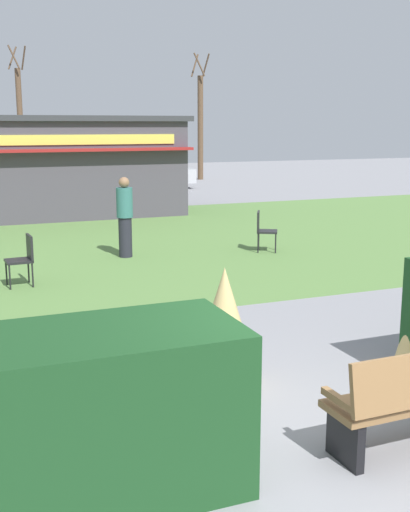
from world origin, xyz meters
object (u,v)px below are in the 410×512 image
at_px(cafe_chair_west, 24,256).
at_px(parked_car_east_slot, 143,174).
at_px(food_kiosk, 29,166).
at_px(parked_car_center_slot, 12,178).
at_px(tree_center_bg, 20,122).
at_px(person_strolling, 125,217).
at_px(tree_right_bg, 200,125).
at_px(cafe_chair_center, 263,228).

relative_size(cafe_chair_west, parked_car_east_slot, 0.21).
bearing_deg(food_kiosk, parked_car_center_slot, 89.04).
distance_m(food_kiosk, tree_center_bg, 13.55).
xyz_separation_m(parked_car_center_slot, tree_center_bg, (1.15, 6.68, 2.25)).
height_order(food_kiosk, parked_car_east_slot, food_kiosk).
height_order(person_strolling, tree_right_bg, tree_right_bg).
bearing_deg(person_strolling, parked_car_east_slot, 55.33).
relative_size(parked_car_east_slot, tree_center_bg, 0.66).
bearing_deg(person_strolling, cafe_chair_center, -27.07).
height_order(cafe_chair_center, tree_center_bg, tree_center_bg).
height_order(cafe_chair_center, person_strolling, person_strolling).
distance_m(person_strolling, parked_car_east_slot, 14.69).
distance_m(food_kiosk, cafe_chair_center, 8.81).
distance_m(tree_right_bg, tree_center_bg, 8.97).
bearing_deg(parked_car_east_slot, tree_center_bg, 122.98).
distance_m(food_kiosk, cafe_chair_west, 9.11).
bearing_deg(parked_car_east_slot, person_strolling, -107.98).
distance_m(food_kiosk, tree_right_bg, 14.23).
distance_m(cafe_chair_center, tree_center_bg, 21.51).
xyz_separation_m(cafe_chair_west, person_strolling, (2.27, 1.75, 0.33)).
bearing_deg(tree_right_bg, tree_center_bg, 159.99).
height_order(food_kiosk, parked_car_center_slot, food_kiosk).
relative_size(cafe_chair_west, person_strolling, 0.53).
distance_m(food_kiosk, parked_car_east_slot, 8.81).
height_order(cafe_chair_center, parked_car_east_slot, parked_car_east_slot).
xyz_separation_m(cafe_chair_center, parked_car_center_slot, (-3.92, 14.52, 0.12)).
distance_m(parked_car_east_slot, tree_right_bg, 5.84).
relative_size(food_kiosk, cafe_chair_west, 10.41).
bearing_deg(cafe_chair_west, food_kiosk, 82.32).
bearing_deg(tree_right_bg, person_strolling, -116.13).
xyz_separation_m(tree_right_bg, tree_center_bg, (-8.43, 3.07, 0.16)).
bearing_deg(cafe_chair_west, person_strolling, 37.57).
bearing_deg(cafe_chair_center, cafe_chair_west, -167.09).
distance_m(person_strolling, parked_car_center_slot, 14.01).
bearing_deg(parked_car_center_slot, tree_right_bg, 20.69).
bearing_deg(tree_center_bg, cafe_chair_west, -96.29).
bearing_deg(tree_right_bg, parked_car_east_slot, -138.57).
bearing_deg(person_strolling, tree_center_bg, 72.74).
bearing_deg(cafe_chair_west, parked_car_center_slot, 85.19).
xyz_separation_m(parked_car_center_slot, parked_car_east_slot, (5.48, 0.00, 0.00)).
relative_size(cafe_chair_west, parked_car_center_slot, 0.21).
xyz_separation_m(cafe_chair_center, parked_car_east_slot, (1.56, 14.52, 0.12)).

